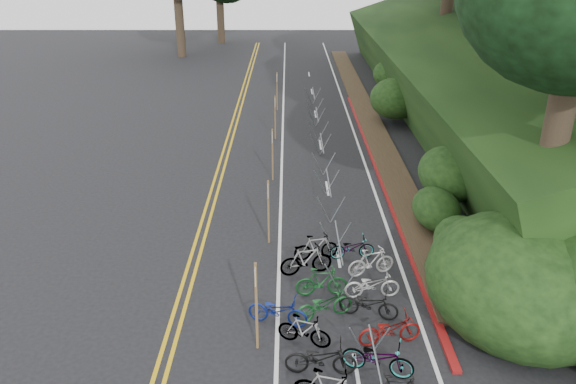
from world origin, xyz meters
name	(u,v)px	position (x,y,z in m)	size (l,w,h in m)	color
ground	(243,326)	(0.00, 0.00, 0.00)	(120.00, 120.00, 0.00)	black
road_markings	(273,187)	(0.63, 10.10, 0.00)	(7.47, 80.00, 0.01)	gold
red_curb	(378,171)	(5.70, 12.00, 0.05)	(0.25, 28.00, 0.10)	maroon
embankment	(487,86)	(12.96, 19.04, 2.57)	(14.30, 48.14, 9.11)	black
bike_rack_front	(376,371)	(3.45, -2.73, 0.78)	(1.09, 2.89, 1.06)	gray
bike_racks_rest	(322,148)	(3.00, 13.00, 0.85)	(1.14, 23.00, 1.17)	gray
signpost_near	(256,301)	(0.47, -0.94, 1.55)	(0.08, 0.40, 2.72)	brown
signposts_rest	(274,131)	(0.60, 14.00, 1.43)	(0.08, 18.40, 2.50)	brown
bike_front	(278,310)	(1.01, 0.13, 0.47)	(1.79, 0.63, 0.94)	navy
bike_valet	(346,307)	(3.02, 0.27, 0.48)	(3.32, 8.65, 1.08)	slate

